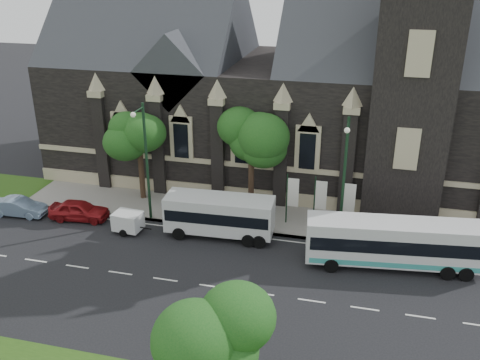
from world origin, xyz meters
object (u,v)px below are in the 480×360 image
(tree_park_east, at_px, (219,332))
(street_lamp_mid, at_px, (145,157))
(street_lamp_near, at_px, (344,175))
(shuttle_bus, at_px, (220,214))
(tree_walk_right, at_px, (255,139))
(banner_flag_center, at_px, (319,198))
(sedan, at_px, (19,207))
(car_far_red, at_px, (79,210))
(tree_walk_left, at_px, (142,131))
(tour_coach, at_px, (393,243))
(banner_flag_left, at_px, (291,195))
(box_trailer, at_px, (128,221))
(banner_flag_right, at_px, (347,201))

(tree_park_east, height_order, street_lamp_mid, street_lamp_mid)
(street_lamp_near, distance_m, shuttle_bus, 8.99)
(tree_walk_right, height_order, street_lamp_near, street_lamp_near)
(street_lamp_near, relative_size, banner_flag_center, 2.25)
(tree_walk_right, distance_m, sedan, 18.70)
(shuttle_bus, bearing_deg, car_far_red, 178.41)
(tree_walk_left, bearing_deg, tour_coach, -16.74)
(car_far_red, bearing_deg, banner_flag_left, -85.37)
(street_lamp_near, bearing_deg, tour_coach, -32.29)
(tour_coach, xyz_separation_m, box_trailer, (-18.23, 0.16, -0.87))
(tree_park_east, relative_size, tree_walk_left, 0.82)
(street_lamp_mid, distance_m, box_trailer, 4.78)
(street_lamp_near, xyz_separation_m, banner_flag_left, (-3.71, 1.91, -2.73))
(car_far_red, bearing_deg, tree_park_east, -141.24)
(sedan, relative_size, car_far_red, 0.94)
(tree_walk_right, xyz_separation_m, street_lamp_mid, (-7.21, -3.62, -0.71))
(tree_park_east, distance_m, banner_flag_left, 18.46)
(sedan, bearing_deg, tree_walk_right, -76.59)
(box_trailer, bearing_deg, banner_flag_left, 24.62)
(banner_flag_left, bearing_deg, sedan, -170.25)
(banner_flag_right, height_order, sedan, banner_flag_right)
(shuttle_bus, bearing_deg, sedan, 179.91)
(tree_walk_left, bearing_deg, banner_flag_right, -6.04)
(car_far_red, bearing_deg, street_lamp_mid, -84.53)
(tree_park_east, distance_m, shuttle_bus, 16.41)
(tree_walk_right, relative_size, banner_flag_right, 1.95)
(banner_flag_left, bearing_deg, shuttle_bus, -148.41)
(banner_flag_center, xyz_separation_m, sedan, (-22.29, -3.48, -1.69))
(banner_flag_center, distance_m, car_far_red, 17.81)
(shuttle_bus, bearing_deg, banner_flag_center, 20.55)
(tree_park_east, relative_size, street_lamp_near, 0.70)
(banner_flag_left, relative_size, sedan, 0.96)
(tree_walk_left, relative_size, banner_flag_center, 1.91)
(car_far_red, bearing_deg, banner_flag_center, -86.59)
(banner_flag_right, xyz_separation_m, shuttle_bus, (-8.55, -2.80, -0.70))
(tree_walk_right, distance_m, tour_coach, 12.45)
(street_lamp_mid, height_order, shuttle_bus, street_lamp_mid)
(tree_park_east, distance_m, street_lamp_near, 16.86)
(box_trailer, bearing_deg, tree_walk_left, 105.32)
(banner_flag_left, bearing_deg, banner_flag_right, 0.00)
(street_lamp_mid, relative_size, banner_flag_center, 2.25)
(tour_coach, xyz_separation_m, car_far_red, (-22.64, 1.10, -0.97))
(tree_park_east, xyz_separation_m, tree_walk_left, (-11.97, 20.03, 1.12))
(tour_coach, height_order, shuttle_bus, tour_coach)
(banner_flag_center, height_order, box_trailer, banner_flag_center)
(banner_flag_right, distance_m, car_far_red, 19.78)
(tour_coach, distance_m, car_far_red, 22.69)
(street_lamp_near, xyz_separation_m, banner_flag_center, (-1.71, 1.91, -2.73))
(tour_coach, bearing_deg, street_lamp_mid, 165.79)
(shuttle_bus, xyz_separation_m, car_far_red, (-10.93, -0.19, -0.93))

